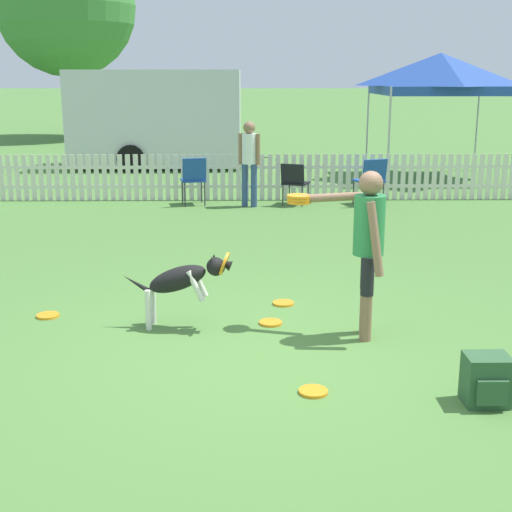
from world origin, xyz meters
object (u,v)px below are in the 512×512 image
folding_chair_blue_left (294,180)px  folding_chair_center (194,177)px  canopy_tent_main (440,74)px  tree_left_grove (66,6)px  frisbee_far_scatter (48,316)px  equipment_trailer (157,117)px  handler_person (364,235)px  frisbee_near_handler (313,391)px  frisbee_midfield (283,303)px  leaping_dog (183,279)px  folding_chair_green_right (371,177)px  backpack_on_grass (486,380)px  spectator_standing (249,156)px  frisbee_near_dog (271,323)px

folding_chair_blue_left → folding_chair_center: size_ratio=0.88×
folding_chair_blue_left → canopy_tent_main: canopy_tent_main is taller
folding_chair_center → tree_left_grove: bearing=-81.0°
frisbee_far_scatter → equipment_trailer: equipment_trailer is taller
handler_person → canopy_tent_main: canopy_tent_main is taller
frisbee_near_handler → frisbee_midfield: (-0.12, 2.17, 0.00)m
leaping_dog → frisbee_near_handler: size_ratio=4.77×
frisbee_midfield → folding_chair_center: 6.09m
frisbee_midfield → canopy_tent_main: size_ratio=0.08×
frisbee_midfield → folding_chair_green_right: folding_chair_green_right is taller
backpack_on_grass → spectator_standing: size_ratio=0.24×
leaping_dog → frisbee_near_handler: bearing=45.6°
canopy_tent_main → equipment_trailer: 7.14m
frisbee_near_dog → spectator_standing: (-0.17, 6.37, 0.92)m
frisbee_near_dog → frisbee_midfield: (0.16, 0.61, 0.00)m
canopy_tent_main → spectator_standing: canopy_tent_main is taller
backpack_on_grass → equipment_trailer: (-4.07, 13.91, 1.12)m
spectator_standing → equipment_trailer: bearing=-46.5°
frisbee_far_scatter → folding_chair_green_right: 7.60m
leaping_dog → spectator_standing: bearing=-177.5°
frisbee_near_dog → spectator_standing: 6.44m
frisbee_near_dog → backpack_on_grass: (1.53, -1.76, 0.17)m
frisbee_near_dog → equipment_trailer: 12.48m
spectator_standing → frisbee_far_scatter: bearing=92.6°
folding_chair_blue_left → canopy_tent_main: (3.51, 3.49, 1.91)m
handler_person → frisbee_near_handler: handler_person is taller
frisbee_midfield → spectator_standing: 5.85m
handler_person → frisbee_near_handler: (-0.56, -1.23, -0.95)m
frisbee_far_scatter → frisbee_midfield: bearing=8.6°
frisbee_near_dog → backpack_on_grass: backpack_on_grass is taller
folding_chair_center → tree_left_grove: (-5.55, 14.25, 4.23)m
frisbee_near_handler → backpack_on_grass: (1.26, -0.20, 0.17)m
folding_chair_center → canopy_tent_main: 6.65m
frisbee_near_dog → canopy_tent_main: size_ratio=0.08×
folding_chair_green_right → equipment_trailer: (-4.62, 5.68, 0.78)m
handler_person → folding_chair_center: (-2.03, 6.86, -0.43)m
leaping_dog → tree_left_grove: tree_left_grove is taller
frisbee_near_handler → folding_chair_green_right: bearing=77.3°
equipment_trailer → tree_left_grove: bearing=116.5°
folding_chair_green_right → spectator_standing: bearing=-16.7°
backpack_on_grass → folding_chair_center: size_ratio=0.42×
frisbee_midfield → folding_chair_blue_left: size_ratio=0.29×
frisbee_midfield → equipment_trailer: equipment_trailer is taller
backpack_on_grass → folding_chair_blue_left: bearing=96.0°
spectator_standing → backpack_on_grass: bearing=123.0°
frisbee_near_dog → tree_left_grove: size_ratio=0.03×
frisbee_midfield → folding_chair_green_right: size_ratio=0.26×
folding_chair_blue_left → canopy_tent_main: bearing=-113.2°
backpack_on_grass → handler_person: bearing=116.2°
frisbee_midfield → tree_left_grove: size_ratio=0.03×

